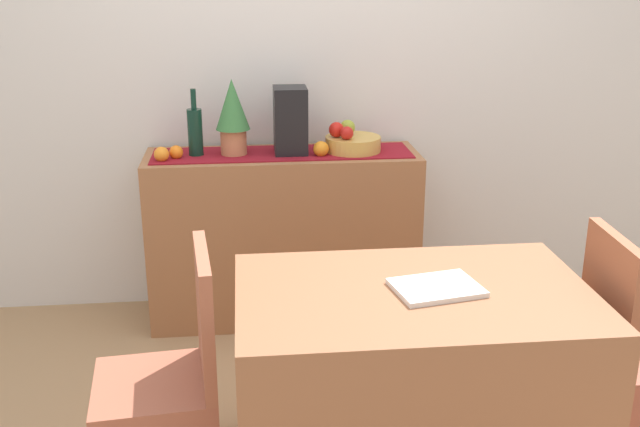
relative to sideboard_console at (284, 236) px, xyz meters
name	(u,v)px	position (x,y,z in m)	size (l,w,h in m)	color
ground_plane	(333,411)	(0.14, -0.92, -0.45)	(6.40, 6.40, 0.02)	#A48058
room_wall_rear	(306,49)	(0.14, 0.26, 0.91)	(6.40, 0.06, 2.70)	silver
sideboard_console	(284,236)	(0.00, 0.00, 0.00)	(1.35, 0.42, 0.87)	#9A643F
table_runner	(282,153)	(0.00, 0.00, 0.44)	(1.27, 0.32, 0.01)	maroon
fruit_bowl	(353,144)	(0.35, 0.00, 0.48)	(0.28, 0.28, 0.07)	gold
apple_right	(348,127)	(0.33, 0.04, 0.55)	(0.08, 0.08, 0.08)	#91A031
apple_rear	(336,130)	(0.27, -0.01, 0.55)	(0.08, 0.08, 0.08)	red
apple_left	(347,133)	(0.31, -0.06, 0.55)	(0.07, 0.07, 0.07)	red
wine_bottle	(195,131)	(-0.42, 0.00, 0.56)	(0.07, 0.07, 0.33)	#0F2F22
coffee_maker	(290,121)	(0.04, 0.00, 0.60)	(0.16, 0.18, 0.33)	black
potted_plant	(233,113)	(-0.24, 0.00, 0.64)	(0.17, 0.17, 0.37)	#BF754D
orange_loose_near_bowl	(161,154)	(-0.58, -0.09, 0.47)	(0.07, 0.07, 0.07)	orange
orange_loose_far	(321,149)	(0.18, -0.07, 0.47)	(0.08, 0.08, 0.08)	orange
orange_loose_end	(176,152)	(-0.51, -0.05, 0.47)	(0.07, 0.07, 0.07)	orange
dining_table	(410,387)	(0.36, -1.37, -0.07)	(1.19, 0.77, 0.74)	#945D3D
open_book	(436,288)	(0.43, -1.38, 0.31)	(0.28, 0.21, 0.02)	white
chair_by_corner	(640,399)	(1.22, -1.37, -0.17)	(0.42, 0.42, 0.90)	#A55541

